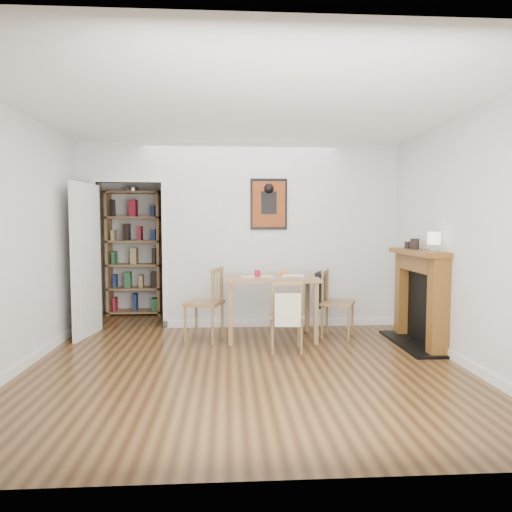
{
  "coord_description": "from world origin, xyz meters",
  "views": [
    {
      "loc": [
        -0.17,
        -5.11,
        1.47
      ],
      "look_at": [
        0.17,
        0.6,
        1.07
      ],
      "focal_mm": 32.0,
      "sensor_mm": 36.0,
      "label": 1
    }
  ],
  "objects": [
    {
      "name": "dining_table",
      "position": [
        0.37,
        0.66,
        0.7
      ],
      "size": [
        1.17,
        0.75,
        0.8
      ],
      "color": "olive",
      "rests_on": "ground"
    },
    {
      "name": "placemat",
      "position": [
        0.19,
        0.68,
        0.8
      ],
      "size": [
        0.45,
        0.36,
        0.0
      ],
      "primitive_type": "cube",
      "rotation": [
        0.0,
        0.0,
        0.13
      ],
      "color": "beige",
      "rests_on": "dining_table"
    },
    {
      "name": "fireplace",
      "position": [
        2.16,
        0.25,
        0.62
      ],
      "size": [
        0.45,
        1.25,
        1.16
      ],
      "color": "brown",
      "rests_on": "ground"
    },
    {
      "name": "room_shell",
      "position": [
        0.1,
        1.34,
        1.3
      ],
      "size": [
        5.2,
        5.2,
        5.2
      ],
      "color": "beige",
      "rests_on": "ground"
    },
    {
      "name": "mantel_lamp",
      "position": [
        2.13,
        -0.13,
        1.3
      ],
      "size": [
        0.14,
        0.14,
        0.22
      ],
      "color": "silver",
      "rests_on": "fireplace"
    },
    {
      "name": "ceramic_jar_b",
      "position": [
        2.11,
        0.58,
        1.2
      ],
      "size": [
        0.07,
        0.07,
        0.09
      ],
      "primitive_type": "cylinder",
      "color": "black",
      "rests_on": "fireplace"
    },
    {
      "name": "chair_front",
      "position": [
        0.49,
        0.06,
        0.43
      ],
      "size": [
        0.44,
        0.5,
        0.84
      ],
      "color": "olive",
      "rests_on": "ground"
    },
    {
      "name": "chair_left",
      "position": [
        -0.48,
        0.61,
        0.47
      ],
      "size": [
        0.59,
        0.59,
        0.93
      ],
      "color": "olive",
      "rests_on": "ground"
    },
    {
      "name": "bookshelf",
      "position": [
        -1.71,
        2.4,
        1.0
      ],
      "size": [
        0.85,
        0.34,
        2.02
      ],
      "color": "olive",
      "rests_on": "ground"
    },
    {
      "name": "ground",
      "position": [
        0.0,
        0.0,
        0.0
      ],
      "size": [
        5.2,
        5.2,
        0.0
      ],
      "primitive_type": "plane",
      "color": "brown",
      "rests_on": "ground"
    },
    {
      "name": "orange_fruit",
      "position": [
        0.54,
        0.81,
        0.84
      ],
      "size": [
        0.07,
        0.07,
        0.07
      ],
      "primitive_type": "sphere",
      "color": "#FF660D",
      "rests_on": "dining_table"
    },
    {
      "name": "red_glass",
      "position": [
        0.19,
        0.59,
        0.85
      ],
      "size": [
        0.07,
        0.07,
        0.09
      ],
      "primitive_type": "cylinder",
      "color": "maroon",
      "rests_on": "dining_table"
    },
    {
      "name": "notebook",
      "position": [
        0.67,
        0.7,
        0.81
      ],
      "size": [
        0.33,
        0.28,
        0.01
      ],
      "primitive_type": "cube",
      "rotation": [
        0.0,
        0.0,
        -0.28
      ],
      "color": "silver",
      "rests_on": "dining_table"
    },
    {
      "name": "ceramic_jar_a",
      "position": [
        2.13,
        0.41,
        1.23
      ],
      "size": [
        0.11,
        0.11,
        0.13
      ],
      "primitive_type": "cylinder",
      "color": "black",
      "rests_on": "fireplace"
    },
    {
      "name": "chair_right",
      "position": [
        1.23,
        0.69,
        0.45
      ],
      "size": [
        0.61,
        0.57,
        0.87
      ],
      "color": "olive",
      "rests_on": "ground"
    }
  ]
}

